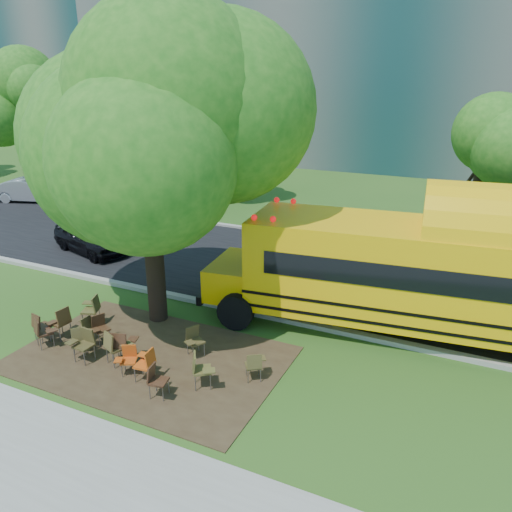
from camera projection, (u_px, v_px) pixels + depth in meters
The scene contains 34 objects.
ground at pixel (131, 342), 14.03m from camera, with size 160.00×160.00×0.00m, color #244B17.
dirt_patch at pixel (150, 358), 13.20m from camera, with size 7.00×4.50×0.03m, color #382819.
asphalt_road at pixel (243, 262), 19.97m from camera, with size 80.00×8.00×0.04m, color black.
kerb_near at pixel (189, 299), 16.55m from camera, with size 80.00×0.25×0.14m, color gray.
kerb_far at pixel (282, 233), 23.44m from camera, with size 80.00×0.25×0.14m, color gray.
building_main at pixel (308, 28), 44.08m from camera, with size 38.00×16.00×22.00m, color #605F5B.
building_left at pixel (83, 49), 59.84m from camera, with size 26.00×14.00×20.00m, color #605F5B.
bg_tree_0 at pixel (101, 122), 28.32m from camera, with size 5.20×5.20×7.18m.
bg_tree_1 at pixel (26, 102), 32.95m from camera, with size 6.00×6.00×8.40m.
bg_tree_2 at pixel (235, 129), 28.19m from camera, with size 4.80×4.80×6.62m.
bg_tree_3 at pixel (486, 126), 21.00m from camera, with size 5.60×5.60×7.84m.
main_tree at pixel (144, 123), 13.36m from camera, with size 7.20×7.20×9.47m.
school_bus at pixel (461, 279), 13.51m from camera, with size 13.52×4.34×3.25m.
chair_0 at pixel (41, 324), 13.91m from camera, with size 0.63×0.50×0.85m.
chair_1 at pixel (42, 331), 13.54m from camera, with size 0.72×0.57×0.87m.
chair_2 at pixel (80, 336), 13.32m from camera, with size 0.55×0.69×0.81m.
chair_3 at pixel (84, 342), 12.93m from camera, with size 0.61×0.53×0.91m.
chair_4 at pixel (114, 345), 12.71m from camera, with size 0.77×0.61×0.95m.
chair_5 at pixel (128, 357), 12.37m from camera, with size 0.52×0.62×0.77m.
chair_6 at pixel (146, 362), 12.06m from camera, with size 0.57×0.58×0.88m.
chair_7 at pixel (200, 367), 11.78m from camera, with size 0.76×0.61×0.91m.
chair_8 at pixel (84, 326), 13.87m from camera, with size 0.47×0.51×0.80m.
chair_9 at pixel (92, 307), 14.78m from camera, with size 0.74×0.65×0.95m.
chair_10 at pixel (100, 326), 13.83m from camera, with size 0.53×0.68×0.83m.
chair_11 at pixel (122, 344), 12.79m from camera, with size 0.64×0.71×0.94m.
chair_12 at pixel (194, 339), 13.17m from camera, with size 0.55×0.70×0.83m.
chair_13 at pixel (255, 364), 12.08m from camera, with size 0.53×0.66×0.79m.
chair_14 at pixel (156, 378), 11.44m from camera, with size 0.58×0.56×0.84m.
chair_15 at pixel (62, 319), 14.03m from camera, with size 0.56×0.66×0.96m.
black_car at pixel (91, 237), 20.90m from camera, with size 1.57×3.91×1.33m, color black.
bg_car_silver at pixel (31, 190), 29.32m from camera, with size 1.46×4.19×1.38m, color #929397.
bg_car_red at pixel (121, 201), 26.64m from camera, with size 2.47×5.36×1.49m, color maroon.
pedestrian_a at pixel (88, 180), 30.93m from camera, with size 0.69×0.45×1.88m, color navy.
pedestrian_b at pixel (27, 173), 34.07m from camera, with size 0.77×0.60×1.59m, color #82604E.
Camera 1 is at (8.44, -9.68, 7.07)m, focal length 35.00 mm.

